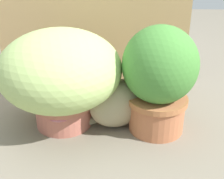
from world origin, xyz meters
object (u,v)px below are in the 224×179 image
(cat, at_px, (121,100))
(mushroom_ornament_pink, at_px, (60,115))
(leafy_planter, at_px, (159,77))
(grass_planter, at_px, (61,73))

(cat, height_order, mushroom_ornament_pink, cat)
(leafy_planter, xyz_separation_m, cat, (-0.16, 0.03, -0.13))
(grass_planter, distance_m, cat, 0.29)
(cat, distance_m, mushroom_ornament_pink, 0.27)
(cat, bearing_deg, grass_planter, -177.29)
(leafy_planter, relative_size, mushroom_ornament_pink, 3.54)
(grass_planter, distance_m, mushroom_ornament_pink, 0.17)
(grass_planter, relative_size, mushroom_ornament_pink, 4.00)
(grass_planter, bearing_deg, cat, 2.71)
(grass_planter, xyz_separation_m, leafy_planter, (0.41, -0.02, -0.00))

